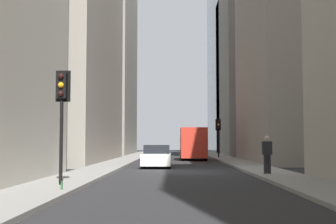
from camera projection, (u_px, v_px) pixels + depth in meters
name	position (u px, v px, depth m)	size (l,w,h in m)	color
ground_plane	(180.00, 171.00, 25.11)	(135.00, 135.00, 0.00)	#262628
sidewalk_right	(98.00, 170.00, 25.18)	(90.00, 2.20, 0.14)	gray
sidewalk_left	(262.00, 170.00, 25.06)	(90.00, 2.20, 0.14)	gray
building_left_far	(262.00, 72.00, 56.86)	(14.96, 10.00, 20.61)	gray
building_right_midfar	(49.00, 18.00, 37.66)	(19.20, 10.50, 23.54)	gray
building_right_far	(92.00, 55.00, 57.77)	(16.41, 10.00, 25.05)	gray
delivery_truck	(193.00, 144.00, 41.48)	(6.46, 2.25, 2.84)	red
sedan_white	(157.00, 157.00, 28.96)	(4.30, 1.78, 1.42)	silver
traffic_light_foreground	(62.00, 100.00, 15.92)	(0.43, 0.52, 3.97)	black
traffic_light_midblock	(218.00, 129.00, 44.21)	(0.43, 0.52, 3.68)	black
pedestrian	(267.00, 153.00, 21.31)	(0.26, 0.44, 1.75)	black
discarded_bottle	(62.00, 186.00, 14.09)	(0.07, 0.07, 0.27)	#236033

